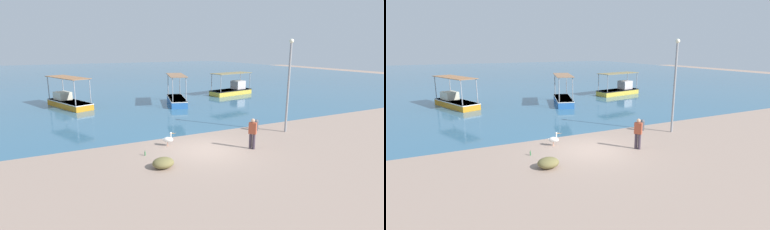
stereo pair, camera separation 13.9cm
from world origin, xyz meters
The scene contains 11 objects.
ground centered at (0.00, 0.00, 0.00)m, with size 120.00×120.00×0.00m, color gray.
harbor_water centered at (0.00, 48.00, 0.00)m, with size 110.00×90.00×0.00m, color #366584.
fishing_boat_near_right centered at (-5.74, 16.05, 0.58)m, with size 3.69×5.89×2.76m.
fishing_boat_outer centered at (3.76, 12.90, 0.53)m, with size 2.80×5.08×2.83m.
fishing_boat_far_right centered at (12.05, 15.75, 0.60)m, with size 5.39×2.76×2.50m.
pelican centered at (-1.61, 1.59, 0.38)m, with size 0.74×0.52×0.80m.
lamp_post centered at (6.33, 0.90, 3.31)m, with size 0.28×0.28×5.91m.
mooring_bollard centered at (4.84, 2.04, 0.39)m, with size 0.30×0.30×0.74m.
fisherman_standing centered at (2.30, -0.87, 0.91)m, with size 0.42×0.45×1.69m.
net_pile centered at (-2.98, -1.24, 0.25)m, with size 1.01×0.86×0.49m, color olive.
glass_bottle centered at (-3.24, 0.68, 0.11)m, with size 0.07×0.07×0.27m.
Camera 1 is at (-7.44, -13.34, 5.41)m, focal length 28.00 mm.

